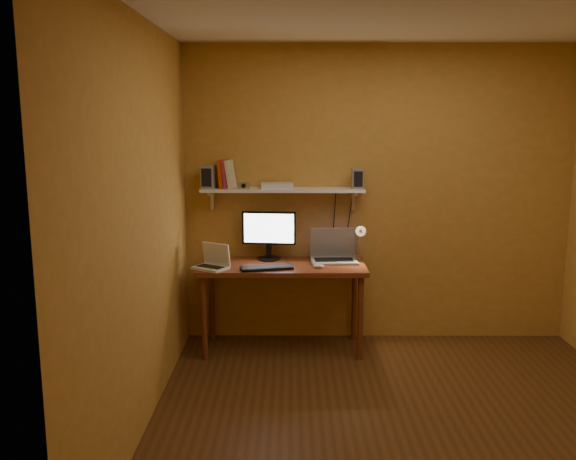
{
  "coord_description": "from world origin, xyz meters",
  "views": [
    {
      "loc": [
        -0.77,
        -3.74,
        1.96
      ],
      "look_at": [
        -0.79,
        1.18,
        1.06
      ],
      "focal_mm": 38.0,
      "sensor_mm": 36.0,
      "label": 1
    }
  ],
  "objects_px": {
    "laptop": "(333,252)",
    "speaker_left": "(208,177)",
    "mouse": "(319,266)",
    "desk": "(282,274)",
    "shelf_camera": "(244,186)",
    "monitor": "(269,233)",
    "speaker_right": "(357,179)",
    "router": "(277,186)",
    "desk_lamp": "(359,237)",
    "netbook": "(213,262)",
    "wall_shelf": "(283,190)",
    "keyboard": "(267,268)"
  },
  "relations": [
    {
      "from": "netbook",
      "to": "keyboard",
      "type": "relative_size",
      "value": 0.77
    },
    {
      "from": "wall_shelf",
      "to": "netbook",
      "type": "distance_m",
      "value": 0.86
    },
    {
      "from": "mouse",
      "to": "speaker_left",
      "type": "height_order",
      "value": "speaker_left"
    },
    {
      "from": "router",
      "to": "speaker_left",
      "type": "bearing_deg",
      "value": -179.33
    },
    {
      "from": "monitor",
      "to": "netbook",
      "type": "xyz_separation_m",
      "value": [
        -0.45,
        -0.32,
        -0.18
      ]
    },
    {
      "from": "laptop",
      "to": "keyboard",
      "type": "height_order",
      "value": "laptop"
    },
    {
      "from": "mouse",
      "to": "shelf_camera",
      "type": "distance_m",
      "value": 0.93
    },
    {
      "from": "wall_shelf",
      "to": "laptop",
      "type": "xyz_separation_m",
      "value": [
        0.44,
        -0.06,
        -0.53
      ]
    },
    {
      "from": "laptop",
      "to": "mouse",
      "type": "distance_m",
      "value": 0.3
    },
    {
      "from": "desk",
      "to": "laptop",
      "type": "distance_m",
      "value": 0.49
    },
    {
      "from": "shelf_camera",
      "to": "monitor",
      "type": "bearing_deg",
      "value": 16.14
    },
    {
      "from": "desk",
      "to": "netbook",
      "type": "distance_m",
      "value": 0.6
    },
    {
      "from": "desk_lamp",
      "to": "speaker_right",
      "type": "distance_m",
      "value": 0.51
    },
    {
      "from": "desk",
      "to": "speaker_right",
      "type": "distance_m",
      "value": 1.04
    },
    {
      "from": "mouse",
      "to": "desk_lamp",
      "type": "height_order",
      "value": "desk_lamp"
    },
    {
      "from": "wall_shelf",
      "to": "speaker_right",
      "type": "distance_m",
      "value": 0.65
    },
    {
      "from": "desk",
      "to": "keyboard",
      "type": "distance_m",
      "value": 0.23
    },
    {
      "from": "router",
      "to": "keyboard",
      "type": "bearing_deg",
      "value": -102.24
    },
    {
      "from": "monitor",
      "to": "keyboard",
      "type": "distance_m",
      "value": 0.42
    },
    {
      "from": "wall_shelf",
      "to": "mouse",
      "type": "bearing_deg",
      "value": -46.59
    },
    {
      "from": "shelf_camera",
      "to": "laptop",
      "type": "bearing_deg",
      "value": 0.72
    },
    {
      "from": "desk_lamp",
      "to": "desk",
      "type": "bearing_deg",
      "value": -169.19
    },
    {
      "from": "wall_shelf",
      "to": "mouse",
      "type": "xyz_separation_m",
      "value": [
        0.3,
        -0.32,
        -0.59
      ]
    },
    {
      "from": "desk_lamp",
      "to": "speaker_right",
      "type": "bearing_deg",
      "value": 107.45
    },
    {
      "from": "laptop",
      "to": "shelf_camera",
      "type": "distance_m",
      "value": 0.96
    },
    {
      "from": "laptop",
      "to": "desk_lamp",
      "type": "distance_m",
      "value": 0.26
    },
    {
      "from": "keyboard",
      "to": "shelf_camera",
      "type": "relative_size",
      "value": 4.07
    },
    {
      "from": "monitor",
      "to": "desk_lamp",
      "type": "distance_m",
      "value": 0.78
    },
    {
      "from": "laptop",
      "to": "router",
      "type": "relative_size",
      "value": 1.48
    },
    {
      "from": "wall_shelf",
      "to": "desk_lamp",
      "type": "relative_size",
      "value": 3.73
    },
    {
      "from": "wall_shelf",
      "to": "shelf_camera",
      "type": "relative_size",
      "value": 13.44
    },
    {
      "from": "desk_lamp",
      "to": "netbook",
      "type": "bearing_deg",
      "value": -167.9
    },
    {
      "from": "desk",
      "to": "router",
      "type": "height_order",
      "value": "router"
    },
    {
      "from": "monitor",
      "to": "wall_shelf",
      "type": "bearing_deg",
      "value": 10.61
    },
    {
      "from": "speaker_right",
      "to": "monitor",
      "type": "bearing_deg",
      "value": 176.9
    },
    {
      "from": "wall_shelf",
      "to": "mouse",
      "type": "height_order",
      "value": "wall_shelf"
    },
    {
      "from": "speaker_right",
      "to": "router",
      "type": "distance_m",
      "value": 0.69
    },
    {
      "from": "mouse",
      "to": "desk",
      "type": "bearing_deg",
      "value": 170.03
    },
    {
      "from": "monitor",
      "to": "keyboard",
      "type": "height_order",
      "value": "monitor"
    },
    {
      "from": "laptop",
      "to": "speaker_left",
      "type": "relative_size",
      "value": 2.06
    },
    {
      "from": "monitor",
      "to": "keyboard",
      "type": "bearing_deg",
      "value": -85.08
    },
    {
      "from": "laptop",
      "to": "shelf_camera",
      "type": "relative_size",
      "value": 3.89
    },
    {
      "from": "router",
      "to": "speaker_right",
      "type": "bearing_deg",
      "value": -0.38
    },
    {
      "from": "netbook",
      "to": "desk_lamp",
      "type": "bearing_deg",
      "value": 43.66
    },
    {
      "from": "speaker_right",
      "to": "netbook",
      "type": "bearing_deg",
      "value": -168.4
    },
    {
      "from": "speaker_left",
      "to": "shelf_camera",
      "type": "distance_m",
      "value": 0.32
    },
    {
      "from": "wall_shelf",
      "to": "desk_lamp",
      "type": "height_order",
      "value": "wall_shelf"
    },
    {
      "from": "netbook",
      "to": "speaker_left",
      "type": "height_order",
      "value": "speaker_left"
    },
    {
      "from": "speaker_left",
      "to": "router",
      "type": "relative_size",
      "value": 0.72
    },
    {
      "from": "laptop",
      "to": "monitor",
      "type": "bearing_deg",
      "value": 171.7
    }
  ]
}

